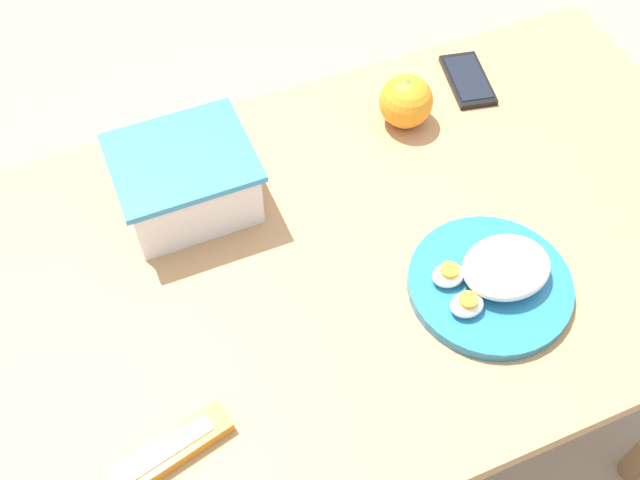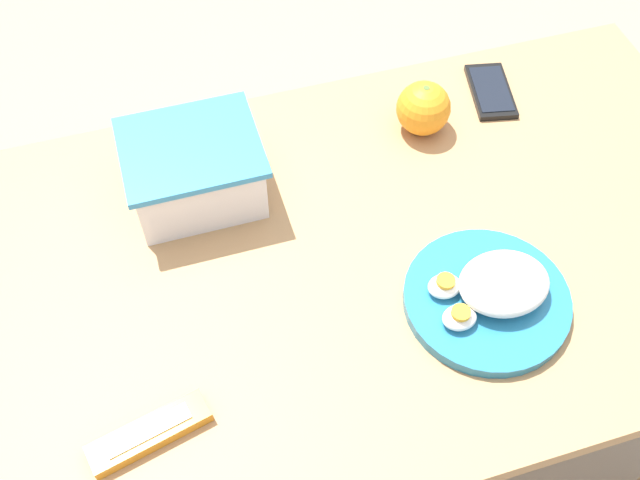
{
  "view_description": "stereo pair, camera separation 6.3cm",
  "coord_description": "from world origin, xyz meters",
  "px_view_note": "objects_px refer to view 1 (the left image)",
  "views": [
    {
      "loc": [
        -0.31,
        -0.55,
        1.63
      ],
      "look_at": [
        -0.07,
        0.02,
        0.79
      ],
      "focal_mm": 42.0,
      "sensor_mm": 36.0,
      "label": 1
    },
    {
      "loc": [
        -0.25,
        -0.57,
        1.63
      ],
      "look_at": [
        -0.07,
        0.02,
        0.79
      ],
      "focal_mm": 42.0,
      "sensor_mm": 36.0,
      "label": 2
    }
  ],
  "objects_px": {
    "rice_plate": "(494,279)",
    "candy_bar": "(172,449)",
    "cell_phone": "(468,80)",
    "orange_fruit": "(406,101)",
    "food_container": "(187,183)"
  },
  "relations": [
    {
      "from": "orange_fruit",
      "to": "rice_plate",
      "type": "xyz_separation_m",
      "value": [
        -0.03,
        -0.33,
        -0.02
      ]
    },
    {
      "from": "food_container",
      "to": "cell_phone",
      "type": "distance_m",
      "value": 0.52
    },
    {
      "from": "rice_plate",
      "to": "candy_bar",
      "type": "distance_m",
      "value": 0.47
    },
    {
      "from": "rice_plate",
      "to": "candy_bar",
      "type": "height_order",
      "value": "rice_plate"
    },
    {
      "from": "food_container",
      "to": "orange_fruit",
      "type": "distance_m",
      "value": 0.37
    },
    {
      "from": "rice_plate",
      "to": "candy_bar",
      "type": "relative_size",
      "value": 1.45
    },
    {
      "from": "food_container",
      "to": "candy_bar",
      "type": "distance_m",
      "value": 0.38
    },
    {
      "from": "rice_plate",
      "to": "cell_phone",
      "type": "distance_m",
      "value": 0.41
    },
    {
      "from": "candy_bar",
      "to": "rice_plate",
      "type": "bearing_deg",
      "value": 6.79
    },
    {
      "from": "food_container",
      "to": "orange_fruit",
      "type": "bearing_deg",
      "value": 4.91
    },
    {
      "from": "food_container",
      "to": "rice_plate",
      "type": "distance_m",
      "value": 0.45
    },
    {
      "from": "orange_fruit",
      "to": "rice_plate",
      "type": "distance_m",
      "value": 0.34
    },
    {
      "from": "orange_fruit",
      "to": "candy_bar",
      "type": "distance_m",
      "value": 0.64
    },
    {
      "from": "candy_bar",
      "to": "cell_phone",
      "type": "height_order",
      "value": "candy_bar"
    },
    {
      "from": "orange_fruit",
      "to": "cell_phone",
      "type": "height_order",
      "value": "orange_fruit"
    }
  ]
}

